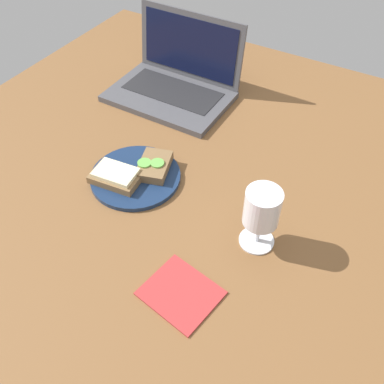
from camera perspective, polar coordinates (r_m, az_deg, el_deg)
wooden_table at (r=99.90cm, az=-0.71°, el=0.19°), size 140.00×140.00×3.00cm
plate at (r=101.07cm, az=-7.53°, el=2.03°), size 21.13×21.13×1.13cm
sandwich_with_cheese at (r=99.33cm, az=-10.10°, el=2.16°), size 12.00×8.64×2.78cm
sandwich_with_cucumber at (r=100.52cm, az=-5.21°, el=3.37°), size 9.42×11.50×2.65cm
wine_glass at (r=82.22cm, az=9.28°, el=-2.51°), size 7.25×7.25×14.21cm
laptop at (r=126.47cm, az=-2.24°, el=14.53°), size 33.74×24.78×20.48cm
napkin at (r=81.52cm, az=-1.51°, el=-13.32°), size 15.03×13.56×0.40cm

